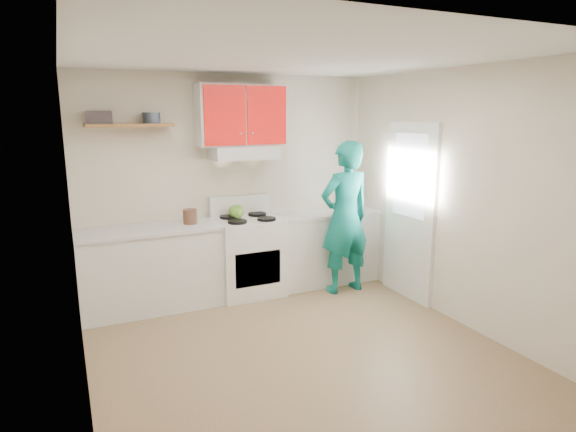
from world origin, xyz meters
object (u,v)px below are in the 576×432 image
person (345,218)px  kettle (236,211)px  crock (190,217)px  stove (248,256)px  tin (152,118)px

person → kettle: bearing=-27.3°
kettle → crock: bearing=-155.6°
crock → person: size_ratio=0.10×
stove → crock: (-0.68, 0.04, 0.53)m
stove → kettle: size_ratio=4.93×
stove → kettle: (-0.10, 0.11, 0.54)m
tin → crock: tin is taller
kettle → tin: bearing=-168.5°
kettle → stove: bearing=-30.4°
kettle → person: 1.30m
tin → crock: bearing=-26.3°
stove → person: bearing=-20.7°
kettle → person: person is taller
crock → stove: bearing=-3.4°
crock → person: person is taller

